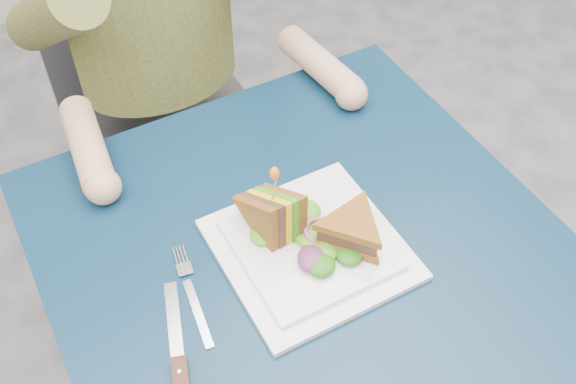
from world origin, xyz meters
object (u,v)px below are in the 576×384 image
sandwich_flat (352,230)px  knife (181,378)px  plate (310,248)px  sandwich_upright (275,216)px  chair (150,78)px  fork (193,297)px  table (305,277)px

sandwich_flat → knife: size_ratio=0.77×
plate → sandwich_upright: size_ratio=1.96×
chair → fork: size_ratio=5.19×
sandwich_flat → fork: 0.25m
sandwich_upright → table: bearing=-48.2°
chair → plate: (0.00, -0.74, 0.20)m
sandwich_upright → sandwich_flat: bearing=-38.3°
fork → chair: bearing=75.8°
sandwich_upright → chair: bearing=87.3°
fork → knife: size_ratio=0.83×
plate → sandwich_upright: (-0.03, 0.05, 0.05)m
chair → plate: size_ratio=3.58×
chair → sandwich_flat: chair is taller
sandwich_flat → sandwich_upright: 0.11m
table → knife: (-0.25, -0.11, 0.09)m
sandwich_flat → sandwich_upright: sandwich_upright is taller
sandwich_flat → chair: bearing=94.2°
table → sandwich_upright: 0.14m
sandwich_upright → knife: size_ratio=0.61×
chair → sandwich_upright: (-0.03, -0.69, 0.24)m
chair → plate: chair is taller
chair → fork: bearing=-104.2°
table → sandwich_upright: bearing=131.8°
table → sandwich_upright: size_ratio=5.64×
plate → sandwich_flat: 0.07m
sandwich_flat → sandwich_upright: size_ratio=1.25×
plate → knife: (-0.25, -0.10, -0.00)m
chair → fork: 0.78m
plate → fork: bearing=177.4°
sandwich_upright → knife: sandwich_upright is taller
table → sandwich_flat: (0.06, -0.03, 0.12)m
plate → chair: bearing=90.1°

